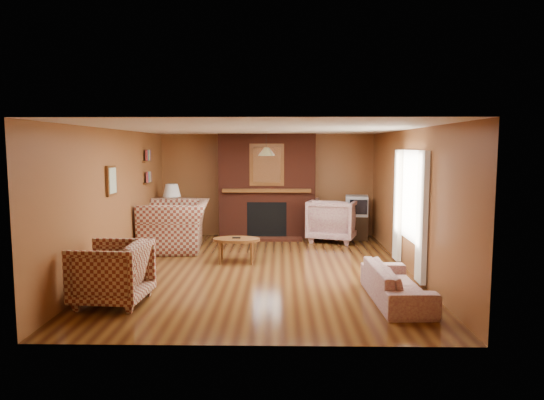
{
  "coord_description": "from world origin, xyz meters",
  "views": [
    {
      "loc": [
        0.31,
        -8.19,
        2.1
      ],
      "look_at": [
        0.16,
        0.6,
        1.14
      ],
      "focal_mm": 32.0,
      "sensor_mm": 36.0,
      "label": 1
    }
  ],
  "objects_px": {
    "fireplace": "(267,187)",
    "crt_tv": "(357,206)",
    "plaid_loveseat": "(175,225)",
    "floral_armchair": "(333,220)",
    "coffee_table": "(236,241)",
    "table_lamp": "(172,197)",
    "tv_stand": "(356,227)",
    "floral_sofa": "(396,284)",
    "plaid_armchair": "(112,273)",
    "side_table": "(173,227)"
  },
  "relations": [
    {
      "from": "plaid_loveseat",
      "to": "tv_stand",
      "type": "distance_m",
      "value": 4.09
    },
    {
      "from": "coffee_table",
      "to": "tv_stand",
      "type": "bearing_deg",
      "value": 42.45
    },
    {
      "from": "plaid_armchair",
      "to": "tv_stand",
      "type": "relative_size",
      "value": 1.72
    },
    {
      "from": "side_table",
      "to": "table_lamp",
      "type": "height_order",
      "value": "table_lamp"
    },
    {
      "from": "side_table",
      "to": "table_lamp",
      "type": "distance_m",
      "value": 0.68
    },
    {
      "from": "side_table",
      "to": "tv_stand",
      "type": "relative_size",
      "value": 1.16
    },
    {
      "from": "floral_sofa",
      "to": "coffee_table",
      "type": "bearing_deg",
      "value": 45.58
    },
    {
      "from": "plaid_loveseat",
      "to": "coffee_table",
      "type": "bearing_deg",
      "value": 44.96
    },
    {
      "from": "table_lamp",
      "to": "floral_armchair",
      "type": "bearing_deg",
      "value": 1.9
    },
    {
      "from": "floral_sofa",
      "to": "crt_tv",
      "type": "xyz_separation_m",
      "value": [
        0.15,
        4.5,
        0.53
      ]
    },
    {
      "from": "tv_stand",
      "to": "floral_sofa",
      "type": "bearing_deg",
      "value": -87.6
    },
    {
      "from": "tv_stand",
      "to": "crt_tv",
      "type": "xyz_separation_m",
      "value": [
        0.0,
        -0.01,
        0.5
      ]
    },
    {
      "from": "plaid_armchair",
      "to": "tv_stand",
      "type": "xyz_separation_m",
      "value": [
        4.0,
        4.69,
        -0.15
      ]
    },
    {
      "from": "fireplace",
      "to": "table_lamp",
      "type": "bearing_deg",
      "value": -165.71
    },
    {
      "from": "coffee_table",
      "to": "floral_armchair",
      "type": "bearing_deg",
      "value": 46.59
    },
    {
      "from": "plaid_loveseat",
      "to": "crt_tv",
      "type": "relative_size",
      "value": 2.73
    },
    {
      "from": "fireplace",
      "to": "tv_stand",
      "type": "xyz_separation_m",
      "value": [
        2.05,
        -0.18,
        -0.91
      ]
    },
    {
      "from": "floral_sofa",
      "to": "tv_stand",
      "type": "height_order",
      "value": "tv_stand"
    },
    {
      "from": "fireplace",
      "to": "tv_stand",
      "type": "relative_size",
      "value": 4.46
    },
    {
      "from": "table_lamp",
      "to": "crt_tv",
      "type": "bearing_deg",
      "value": 4.74
    },
    {
      "from": "plaid_armchair",
      "to": "coffee_table",
      "type": "bearing_deg",
      "value": 151.96
    },
    {
      "from": "plaid_loveseat",
      "to": "crt_tv",
      "type": "height_order",
      "value": "crt_tv"
    },
    {
      "from": "tv_stand",
      "to": "plaid_loveseat",
      "type": "bearing_deg",
      "value": -158.66
    },
    {
      "from": "plaid_armchair",
      "to": "crt_tv",
      "type": "bearing_deg",
      "value": 143.16
    },
    {
      "from": "coffee_table",
      "to": "crt_tv",
      "type": "xyz_separation_m",
      "value": [
        2.54,
        2.32,
        0.38
      ]
    },
    {
      "from": "floral_sofa",
      "to": "floral_armchair",
      "type": "distance_m",
      "value": 4.3
    },
    {
      "from": "fireplace",
      "to": "floral_sofa",
      "type": "bearing_deg",
      "value": -67.97
    },
    {
      "from": "plaid_loveseat",
      "to": "floral_armchair",
      "type": "distance_m",
      "value": 3.48
    },
    {
      "from": "side_table",
      "to": "table_lamp",
      "type": "relative_size",
      "value": 0.94
    },
    {
      "from": "fireplace",
      "to": "crt_tv",
      "type": "bearing_deg",
      "value": -5.3
    },
    {
      "from": "floral_armchair",
      "to": "floral_sofa",
      "type": "bearing_deg",
      "value": 113.89
    },
    {
      "from": "floral_sofa",
      "to": "coffee_table",
      "type": "relative_size",
      "value": 1.95
    },
    {
      "from": "plaid_loveseat",
      "to": "table_lamp",
      "type": "height_order",
      "value": "table_lamp"
    },
    {
      "from": "floral_armchair",
      "to": "plaid_loveseat",
      "type": "bearing_deg",
      "value": 34.52
    },
    {
      "from": "fireplace",
      "to": "plaid_armchair",
      "type": "bearing_deg",
      "value": -111.81
    },
    {
      "from": "floral_sofa",
      "to": "plaid_loveseat",
      "type": "bearing_deg",
      "value": 46.58
    },
    {
      "from": "coffee_table",
      "to": "side_table",
      "type": "bearing_deg",
      "value": 129.23
    },
    {
      "from": "coffee_table",
      "to": "table_lamp",
      "type": "xyz_separation_m",
      "value": [
        -1.61,
        1.97,
        0.6
      ]
    },
    {
      "from": "coffee_table",
      "to": "table_lamp",
      "type": "height_order",
      "value": "table_lamp"
    },
    {
      "from": "floral_sofa",
      "to": "table_lamp",
      "type": "height_order",
      "value": "table_lamp"
    },
    {
      "from": "plaid_loveseat",
      "to": "floral_armchair",
      "type": "relative_size",
      "value": 1.47
    },
    {
      "from": "plaid_armchair",
      "to": "side_table",
      "type": "bearing_deg",
      "value": -174.36
    },
    {
      "from": "plaid_armchair",
      "to": "tv_stand",
      "type": "bearing_deg",
      "value": 143.19
    },
    {
      "from": "plaid_armchair",
      "to": "coffee_table",
      "type": "xyz_separation_m",
      "value": [
        1.46,
        2.37,
        -0.03
      ]
    },
    {
      "from": "side_table",
      "to": "fireplace",
      "type": "bearing_deg",
      "value": 14.29
    },
    {
      "from": "plaid_armchair",
      "to": "fireplace",
      "type": "bearing_deg",
      "value": 161.85
    },
    {
      "from": "fireplace",
      "to": "side_table",
      "type": "xyz_separation_m",
      "value": [
        -2.1,
        -0.53,
        -0.87
      ]
    },
    {
      "from": "plaid_loveseat",
      "to": "plaid_armchair",
      "type": "bearing_deg",
      "value": -7.04
    },
    {
      "from": "fireplace",
      "to": "floral_sofa",
      "type": "xyz_separation_m",
      "value": [
        1.9,
        -4.69,
        -0.94
      ]
    },
    {
      "from": "plaid_armchair",
      "to": "coffee_table",
      "type": "distance_m",
      "value": 2.78
    }
  ]
}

